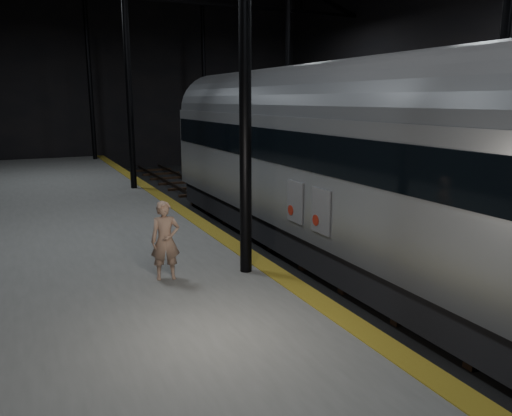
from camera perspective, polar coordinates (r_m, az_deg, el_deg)
ground at (r=16.73m, az=5.16°, el=-4.41°), size 44.00×44.00×0.00m
platform_left at (r=14.45m, az=-21.55°, el=-5.88°), size 9.00×43.80×1.00m
platform_right at (r=21.31m, az=22.86°, el=-0.31°), size 9.00×43.80×1.00m
tactile_strip at (r=15.12m, az=-5.47°, el=-2.27°), size 0.50×43.80×0.01m
track at (r=16.71m, az=5.16°, el=-4.18°), size 2.40×43.00×0.24m
train at (r=14.00m, az=10.67°, el=5.54°), size 3.21×21.45×5.73m
woman at (r=10.82m, az=-10.32°, el=-3.68°), size 0.69×0.51×1.71m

